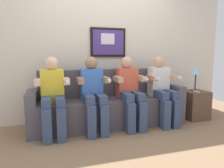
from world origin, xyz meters
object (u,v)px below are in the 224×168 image
object	(u,v)px
table_lamp	(196,71)
spare_remote_on_table	(196,91)
person_left_center	(93,91)
side_table_right	(194,105)
person_leftmost	(53,93)
person_right_center	(129,89)
couch	(109,106)
person_rightmost	(162,87)

from	to	relation	value
table_lamp	spare_remote_on_table	bearing A→B (deg)	-116.78
person_left_center	side_table_right	world-z (taller)	person_left_center
person_leftmost	side_table_right	distance (m)	2.46
person_right_center	spare_remote_on_table	world-z (taller)	person_right_center
couch	side_table_right	distance (m)	1.58
person_left_center	table_lamp	xyz separation A→B (m)	(1.86, 0.07, 0.25)
person_left_center	spare_remote_on_table	bearing A→B (deg)	-0.56
couch	side_table_right	xyz separation A→B (m)	(1.57, -0.11, -0.06)
person_leftmost	person_rightmost	world-z (taller)	same
couch	person_rightmost	size ratio (longest dim) A/B	2.20
side_table_right	spare_remote_on_table	world-z (taller)	spare_remote_on_table
couch	spare_remote_on_table	world-z (taller)	couch
person_leftmost	table_lamp	xyz separation A→B (m)	(2.44, 0.07, 0.25)
table_lamp	couch	bearing A→B (deg)	176.59
person_rightmost	table_lamp	world-z (taller)	person_rightmost
person_rightmost	table_lamp	distance (m)	0.76
spare_remote_on_table	person_right_center	bearing A→B (deg)	179.17
person_right_center	table_lamp	bearing A→B (deg)	3.32
person_leftmost	person_left_center	distance (m)	0.58
person_rightmost	side_table_right	distance (m)	0.80
couch	person_rightmost	bearing A→B (deg)	-11.08
person_right_center	person_rightmost	distance (m)	0.57
person_leftmost	side_table_right	world-z (taller)	person_leftmost
person_leftmost	person_right_center	xyz separation A→B (m)	(1.15, 0.00, 0.00)
person_right_center	table_lamp	xyz separation A→B (m)	(1.29, 0.07, 0.25)
person_leftmost	person_rightmost	xyz separation A→B (m)	(1.72, -0.00, 0.00)
person_leftmost	person_left_center	size ratio (longest dim) A/B	1.00
person_left_center	spare_remote_on_table	world-z (taller)	person_left_center
couch	spare_remote_on_table	distance (m)	1.55
side_table_right	spare_remote_on_table	distance (m)	0.28
table_lamp	person_leftmost	bearing A→B (deg)	-178.24
person_right_center	table_lamp	world-z (taller)	person_right_center
person_right_center	person_rightmost	size ratio (longest dim) A/B	1.00
person_left_center	person_rightmost	distance (m)	1.15
person_leftmost	person_rightmost	bearing A→B (deg)	-0.02
couch	person_left_center	xyz separation A→B (m)	(-0.29, -0.17, 0.29)
spare_remote_on_table	couch	bearing A→B (deg)	173.05
person_rightmost	spare_remote_on_table	world-z (taller)	person_rightmost
person_left_center	person_rightmost	xyz separation A→B (m)	(1.15, -0.00, 0.00)
person_left_center	spare_remote_on_table	distance (m)	1.82
couch	person_left_center	bearing A→B (deg)	-149.59
person_leftmost	side_table_right	bearing A→B (deg)	1.44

